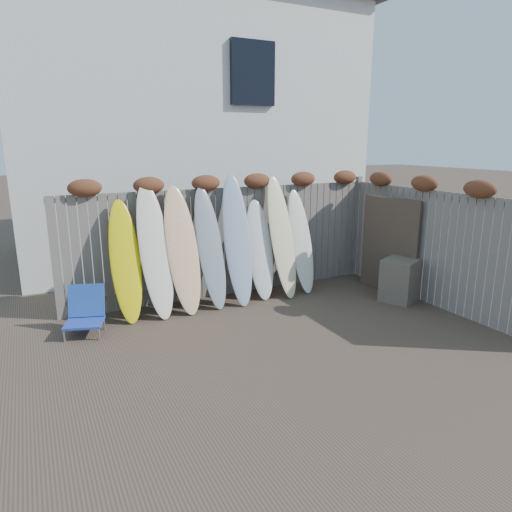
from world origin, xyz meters
name	(u,v)px	position (x,y,z in m)	size (l,w,h in m)	color
ground	(293,341)	(0.00, 0.00, 0.00)	(80.00, 80.00, 0.00)	#493A2D
back_fence	(230,232)	(0.06, 2.39, 1.18)	(6.05, 0.28, 2.24)	slate
right_fence	(436,241)	(2.99, 0.25, 1.14)	(0.28, 4.40, 2.24)	slate
house	(181,126)	(0.50, 6.50, 3.20)	(8.50, 5.50, 6.33)	silver
beach_chair	(85,312)	(-2.62, 1.67, 0.33)	(0.68, 0.71, 0.71)	#223EAE
wooden_crate	(400,280)	(2.64, 0.66, 0.38)	(0.66, 0.55, 0.77)	#6F6353
lattice_panel	(389,246)	(2.78, 1.15, 0.90)	(0.05, 1.20, 1.80)	#3E3125
surfboard_0	(125,261)	(-1.93, 1.96, 0.96)	(0.47, 0.07, 1.99)	yellow
surfboard_1	(155,251)	(-1.46, 1.94, 1.08)	(0.51, 0.07, 2.25)	beige
surfboard_2	(183,250)	(-1.00, 1.93, 1.05)	(0.54, 0.07, 2.19)	#F0B07F
surfboard_3	(210,248)	(-0.50, 1.96, 1.03)	(0.47, 0.07, 2.15)	gray
surfboard_4	(237,240)	(0.00, 1.94, 1.13)	(0.49, 0.07, 2.35)	#8D9FBC
surfboard_5	(260,250)	(0.48, 2.00, 0.89)	(0.49, 0.07, 1.85)	silver
surfboard_6	(282,237)	(0.90, 1.93, 1.10)	(0.47, 0.07, 2.28)	beige
surfboard_7	(301,241)	(1.35, 1.99, 0.96)	(0.45, 0.07, 2.00)	silver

